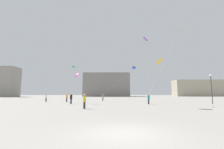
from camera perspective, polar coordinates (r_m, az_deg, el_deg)
name	(u,v)px	position (r m, az deg, el deg)	size (l,w,h in m)	color
ground_plane	(124,133)	(7.66, 4.27, -20.54)	(300.00, 300.00, 0.00)	gray
person_in_orange	(67,98)	(34.09, -16.12, -8.05)	(0.37, 0.37, 1.69)	#2D2D33
person_in_white	(46,97)	(36.89, -22.80, -7.67)	(0.37, 0.37, 1.69)	#2D2D33
person_in_teal	(149,98)	(27.37, 13.14, -8.45)	(0.38, 0.38, 1.74)	#2D2D33
person_in_yellow	(84,101)	(19.09, -9.97, -9.33)	(0.38, 0.38, 1.73)	#2D2D33
person_in_black	(71,98)	(28.16, -14.62, -8.29)	(0.39, 0.39, 1.80)	#2D2D33
person_in_grey	(103,97)	(38.37, -3.34, -8.22)	(0.34, 0.34, 1.58)	#2D2D33
kite_cobalt_delta	(133,69)	(40.04, 7.59, 2.10)	(8.32, 1.09, 7.23)	blue
kite_lime_diamond	(179,31)	(35.96, 23.15, 14.25)	(8.44, 4.59, 13.72)	#8CD12D
kite_violet_delta	(146,40)	(28.32, 12.11, 12.18)	(1.17, 1.55, 10.16)	purple
kite_emerald_diamond	(73,67)	(42.12, -13.93, 2.68)	(4.84, 6.78, 7.81)	green
kite_magenta_diamond	(76,75)	(28.48, -12.87, -0.23)	(1.23, 1.05, 4.15)	#D12899
kite_amber_diamond	(159,61)	(22.16, 16.65, 4.64)	(1.38, 6.62, 5.32)	yellow
building_left_hall	(1,82)	(97.87, -35.38, -2.19)	(16.46, 9.31, 15.11)	gray
building_centre_hall	(107,85)	(93.34, -1.85, -3.90)	(26.36, 18.57, 13.09)	gray
building_right_hall	(197,88)	(107.34, 28.45, -4.40)	(27.43, 11.37, 9.60)	#A39984
lamppost_east	(211,84)	(31.91, 32.34, -2.93)	(0.36, 0.36, 5.07)	#2D2D30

